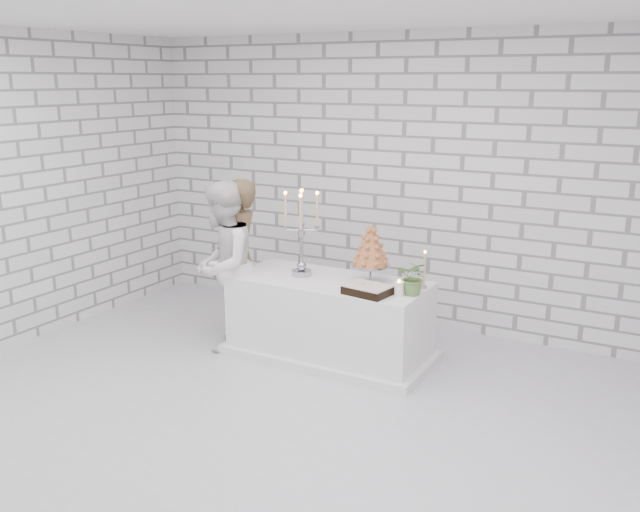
{
  "coord_description": "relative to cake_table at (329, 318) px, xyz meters",
  "views": [
    {
      "loc": [
        2.69,
        -4.11,
        2.53
      ],
      "look_at": [
        -0.11,
        0.94,
        1.05
      ],
      "focal_mm": 38.83,
      "sensor_mm": 36.0,
      "label": 1
    }
  ],
  "objects": [
    {
      "name": "cake_table",
      "position": [
        0.0,
        0.0,
        0.0
      ],
      "size": [
        1.8,
        0.8,
        0.75
      ],
      "primitive_type": "cube",
      "color": "white",
      "rests_on": "ground"
    },
    {
      "name": "wall_back",
      "position": [
        0.18,
        1.26,
        1.12
      ],
      "size": [
        6.0,
        0.01,
        3.0
      ],
      "primitive_type": "cube",
      "color": "white",
      "rests_on": "ground"
    },
    {
      "name": "candelabra",
      "position": [
        -0.29,
        -0.0,
        0.78
      ],
      "size": [
        0.41,
        0.41,
        0.82
      ],
      "primitive_type": null,
      "rotation": [
        0.0,
        0.0,
        -0.3
      ],
      "color": "#9C9BA6",
      "rests_on": "cake_table"
    },
    {
      "name": "ceiling",
      "position": [
        0.18,
        -1.24,
        2.62
      ],
      "size": [
        6.0,
        5.0,
        0.01
      ],
      "primitive_type": "cube",
      "color": "white",
      "rests_on": "ground"
    },
    {
      "name": "groom",
      "position": [
        -1.04,
        0.04,
        0.42
      ],
      "size": [
        0.48,
        0.64,
        1.6
      ],
      "primitive_type": "imported",
      "rotation": [
        0.0,
        0.0,
        -1.4
      ],
      "color": "brown",
      "rests_on": "ground"
    },
    {
      "name": "chocolate_cake",
      "position": [
        0.49,
        -0.23,
        0.42
      ],
      "size": [
        0.41,
        0.32,
        0.08
      ],
      "primitive_type": "cube",
      "rotation": [
        0.0,
        0.0,
        -0.15
      ],
      "color": "black",
      "rests_on": "cake_table"
    },
    {
      "name": "ground",
      "position": [
        0.18,
        -1.24,
        -0.38
      ],
      "size": [
        6.0,
        5.0,
        0.01
      ],
      "primitive_type": "cube",
      "color": "silver",
      "rests_on": "ground"
    },
    {
      "name": "extra_taper",
      "position": [
        0.85,
        0.17,
        0.54
      ],
      "size": [
        0.08,
        0.08,
        0.32
      ],
      "primitive_type": "cylinder",
      "rotation": [
        0.0,
        0.0,
        -0.32
      ],
      "color": "beige",
      "rests_on": "cake_table"
    },
    {
      "name": "pillar_candle",
      "position": [
        0.74,
        -0.14,
        0.44
      ],
      "size": [
        0.08,
        0.08,
        0.12
      ],
      "primitive_type": "cylinder",
      "rotation": [
        0.0,
        0.0,
        -0.06
      ],
      "color": "white",
      "rests_on": "cake_table"
    },
    {
      "name": "flowers",
      "position": [
        0.84,
        -0.05,
        0.53
      ],
      "size": [
        0.29,
        0.25,
        0.31
      ],
      "primitive_type": "imported",
      "rotation": [
        0.0,
        0.0,
        0.05
      ],
      "color": "#41662D",
      "rests_on": "cake_table"
    },
    {
      "name": "croquembouche",
      "position": [
        0.36,
        0.1,
        0.64
      ],
      "size": [
        0.37,
        0.37,
        0.54
      ],
      "primitive_type": null,
      "rotation": [
        0.0,
        0.0,
        -0.06
      ],
      "color": "#9F562C",
      "rests_on": "cake_table"
    },
    {
      "name": "bride",
      "position": [
        -1.01,
        -0.26,
        0.44
      ],
      "size": [
        0.82,
        0.93,
        1.62
      ],
      "primitive_type": "imported",
      "rotation": [
        0.0,
        0.0,
        -1.27
      ],
      "color": "white",
      "rests_on": "ground"
    }
  ]
}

